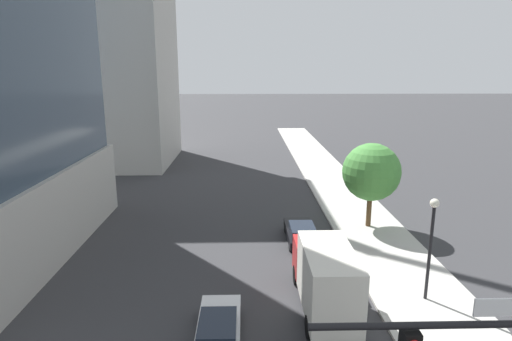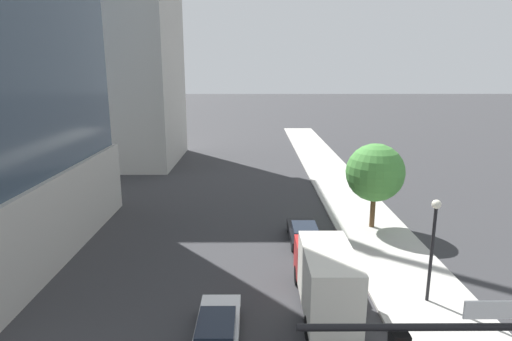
# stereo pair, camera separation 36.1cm
# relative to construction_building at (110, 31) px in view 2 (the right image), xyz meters

# --- Properties ---
(sidewalk) EXTENTS (5.21, 120.00, 0.15)m
(sidewalk) POSITION_rel_construction_building_xyz_m (25.46, -30.76, -15.53)
(sidewalk) COLOR #B2AFA8
(sidewalk) RESTS_ON ground
(construction_building) EXTENTS (21.11, 18.85, 37.66)m
(construction_building) POSITION_rel_construction_building_xyz_m (0.00, 0.00, 0.00)
(construction_building) COLOR #B2AFA8
(construction_building) RESTS_ON ground
(street_lamp) EXTENTS (0.44, 0.44, 5.19)m
(street_lamp) POSITION_rel_construction_building_xyz_m (25.51, -33.76, -12.01)
(street_lamp) COLOR black
(street_lamp) RESTS_ON sidewalk
(street_tree) EXTENTS (4.11, 4.11, 6.09)m
(street_tree) POSITION_rel_construction_building_xyz_m (25.51, -23.60, -11.44)
(street_tree) COLOR brown
(street_tree) RESTS_ON sidewalk
(car_white) EXTENTS (1.80, 4.49, 1.44)m
(car_white) POSITION_rel_construction_building_xyz_m (15.42, -36.92, -14.89)
(car_white) COLOR silver
(car_white) RESTS_ON ground
(car_black) EXTENTS (1.88, 4.69, 1.37)m
(car_black) POSITION_rel_construction_building_xyz_m (20.27, -26.18, -14.92)
(car_black) COLOR black
(car_black) RESTS_ON ground
(box_truck) EXTENTS (2.24, 6.99, 3.48)m
(box_truck) POSITION_rel_construction_building_xyz_m (20.27, -34.61, -13.72)
(box_truck) COLOR #B21E1E
(box_truck) RESTS_ON ground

